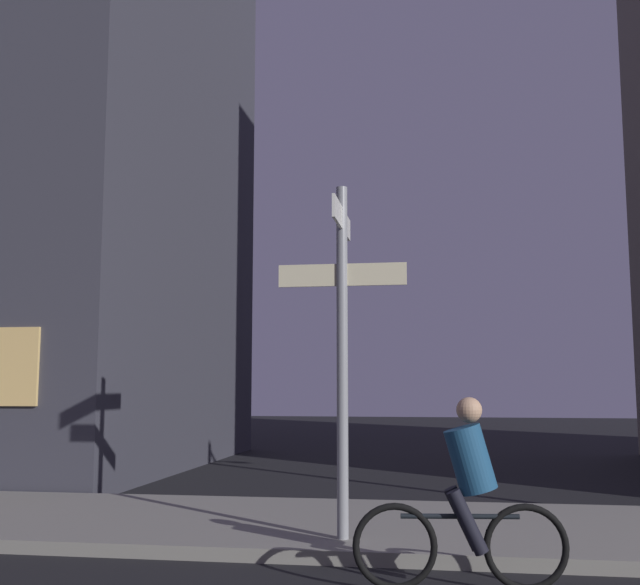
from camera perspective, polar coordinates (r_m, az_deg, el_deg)
The scene contains 3 objects.
sidewalk_kerb at distance 9.29m, azimuth 7.34°, elevation -17.06°, with size 40.00×3.37×0.14m, color gray.
signpost at distance 8.14m, azimuth 1.67°, elevation -2.69°, with size 1.38×1.32×3.71m.
cyclist at distance 6.82m, azimuth 10.79°, elevation -14.93°, with size 1.81×0.37×1.61m.
Camera 1 is at (0.30, -2.77, 1.71)m, focal length 42.92 mm.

